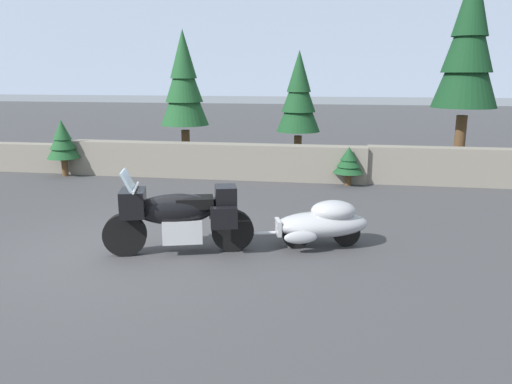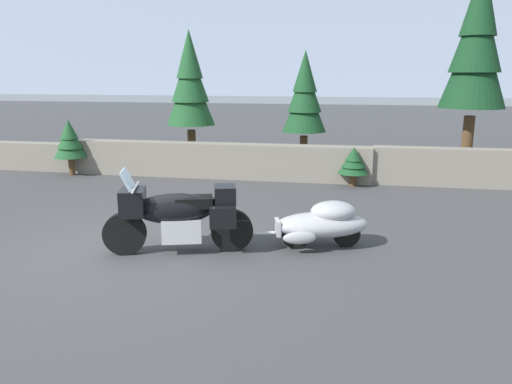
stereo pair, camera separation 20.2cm
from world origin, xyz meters
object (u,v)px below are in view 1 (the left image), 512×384
object	(u,v)px
car_shaped_trailer	(322,222)
pine_tree_secondary	(299,96)
touring_motorcycle	(178,215)
pine_tree_far_right	(184,83)
pine_tree_tall	(469,43)

from	to	relation	value
car_shaped_trailer	pine_tree_secondary	world-z (taller)	pine_tree_secondary
touring_motorcycle	car_shaped_trailer	bearing A→B (deg)	16.72
touring_motorcycle	car_shaped_trailer	distance (m)	2.28
pine_tree_far_right	pine_tree_tall	bearing A→B (deg)	4.26
touring_motorcycle	pine_tree_far_right	world-z (taller)	pine_tree_far_right
car_shaped_trailer	pine_tree_far_right	size ratio (longest dim) A/B	0.56
touring_motorcycle	pine_tree_far_right	distance (m)	7.40
pine_tree_secondary	pine_tree_far_right	xyz separation A→B (m)	(-3.22, -0.53, 0.35)
pine_tree_tall	pine_tree_far_right	bearing A→B (deg)	-175.74
touring_motorcycle	pine_tree_secondary	bearing A→B (deg)	80.70
touring_motorcycle	pine_tree_far_right	size ratio (longest dim) A/B	0.57
car_shaped_trailer	touring_motorcycle	bearing A→B (deg)	-163.28
car_shaped_trailer	pine_tree_tall	world-z (taller)	pine_tree_tall
car_shaped_trailer	pine_tree_tall	distance (m)	8.25
touring_motorcycle	pine_tree_tall	size ratio (longest dim) A/B	0.40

